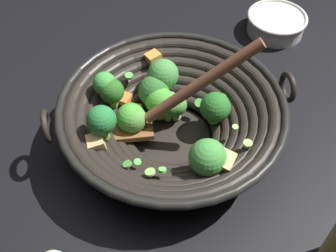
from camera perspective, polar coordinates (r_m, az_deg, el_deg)
ground_plane at (r=0.75m, az=0.50°, el=-1.77°), size 4.00×4.00×0.00m
wok at (r=0.70m, az=0.36°, el=1.37°), size 0.41×0.38×0.21m
prep_bowl at (r=0.98m, az=14.34°, el=13.31°), size 0.13×0.13×0.04m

